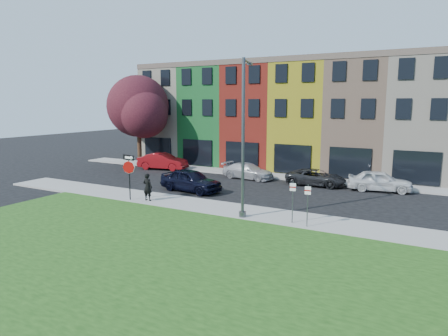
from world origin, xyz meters
The scene contains 16 objects.
ground centered at (0.00, 0.00, 0.00)m, with size 120.00×120.00×0.00m, color black.
sidewalk_near centered at (2.00, 3.00, 0.06)m, with size 40.00×3.00×0.12m, color gray.
sidewalk_far centered at (-3.00, 15.00, 0.06)m, with size 40.00×2.40×0.12m, color gray.
grass_park centered at (8.00, -6.00, 0.05)m, with size 40.00×16.00×0.10m, color #1A4012.
rowhouse_block centered at (-2.50, 21.18, 4.99)m, with size 30.00×10.12×10.00m.
stop_sign centered at (-6.25, 1.94, 2.25)m, with size 1.04×0.20×2.98m.
man centered at (-5.06, 2.34, 1.02)m, with size 0.68×0.46×1.80m, color black.
sedan_near centered at (-4.40, 6.44, 0.83)m, with size 5.06×2.56×1.65m, color black.
parked_car_red centered at (-12.22, 13.33, 0.80)m, with size 5.11×2.60×1.61m, color maroon.
parked_car_silver centered at (-2.83, 12.96, 0.67)m, with size 4.76×2.32×1.33m, color #A2A1A6.
parked_car_dark centered at (3.09, 12.95, 0.65)m, with size 4.74×2.34×1.29m, color black.
parked_car_white centered at (7.79, 13.21, 0.77)m, with size 4.78×2.61×1.54m, color silver.
street_lamp centered at (2.01, 2.09, 4.51)m, with size 0.98×2.52×8.70m.
parking_sign_a centered at (4.89, 2.16, 1.53)m, with size 0.32×0.11×2.26m.
parking_sign_b centered at (5.79, 1.89, 1.50)m, with size 0.32×0.09×2.22m.
tree_purple centered at (-15.79, 14.33, 5.95)m, with size 7.51×6.57×9.12m.
Camera 1 is at (11.59, -17.63, 6.45)m, focal length 32.00 mm.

